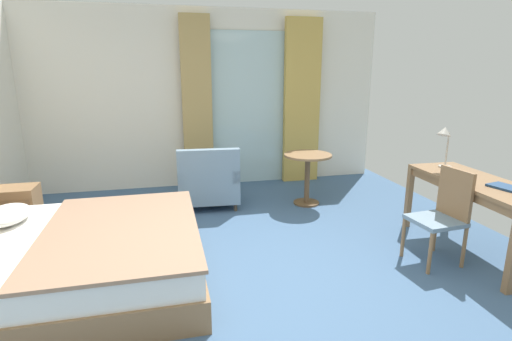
{
  "coord_description": "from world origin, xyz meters",
  "views": [
    {
      "loc": [
        -0.68,
        -3.01,
        1.8
      ],
      "look_at": [
        0.18,
        0.64,
        0.84
      ],
      "focal_mm": 27.5,
      "sensor_mm": 36.0,
      "label": 1
    }
  ],
  "objects": [
    {
      "name": "round_cafe_table",
      "position": [
        1.19,
        1.85,
        0.52
      ],
      "size": [
        0.64,
        0.64,
        0.7
      ],
      "color": "olive",
      "rests_on": "ground"
    },
    {
      "name": "desk_lamp",
      "position": [
        2.25,
        0.56,
        1.1
      ],
      "size": [
        0.26,
        0.21,
        0.49
      ],
      "color": "#B7B2A8",
      "rests_on": "writing_desk"
    },
    {
      "name": "armchair_by_window",
      "position": [
        -0.14,
        2.04,
        0.34
      ],
      "size": [
        0.83,
        0.73,
        0.84
      ],
      "color": "gray",
      "rests_on": "ground"
    },
    {
      "name": "ground",
      "position": [
        0.0,
        0.0,
        -0.05
      ],
      "size": [
        5.94,
        6.92,
        0.1
      ],
      "primitive_type": "cube",
      "color": "#426084"
    },
    {
      "name": "curtain_panel_right",
      "position": [
        1.5,
        3.02,
        1.29
      ],
      "size": [
        0.59,
        0.1,
        2.59
      ],
      "primitive_type": "cube",
      "color": "tan",
      "rests_on": "ground"
    },
    {
      "name": "curtain_panel_left",
      "position": [
        -0.17,
        3.02,
        1.29
      ],
      "size": [
        0.45,
        0.1,
        2.59
      ],
      "primitive_type": "cube",
      "color": "tan",
      "rests_on": "ground"
    },
    {
      "name": "bed",
      "position": [
        -1.48,
        0.29,
        0.27
      ],
      "size": [
        2.0,
        1.89,
        1.1
      ],
      "color": "olive",
      "rests_on": "ground"
    },
    {
      "name": "desk_chair",
      "position": [
        1.85,
        -0.03,
        0.5
      ],
      "size": [
        0.46,
        0.44,
        0.91
      ],
      "color": "gray",
      "rests_on": "ground"
    },
    {
      "name": "wall_back",
      "position": [
        0.0,
        3.2,
        1.35
      ],
      "size": [
        5.54,
        0.12,
        2.71
      ],
      "primitive_type": "cube",
      "color": "white",
      "rests_on": "ground"
    },
    {
      "name": "nightstand",
      "position": [
        -2.32,
        1.62,
        0.27
      ],
      "size": [
        0.43,
        0.37,
        0.54
      ],
      "color": "olive",
      "rests_on": "ground"
    },
    {
      "name": "balcony_glass_door",
      "position": [
        0.67,
        3.12,
        1.19
      ],
      "size": [
        1.23,
        0.02,
        2.38
      ],
      "primitive_type": "cube",
      "color": "silver",
      "rests_on": "ground"
    },
    {
      "name": "writing_desk",
      "position": [
        2.3,
        0.07,
        0.66
      ],
      "size": [
        0.63,
        1.55,
        0.75
      ],
      "color": "olive",
      "rests_on": "ground"
    },
    {
      "name": "closed_book",
      "position": [
        2.33,
        -0.19,
        0.76
      ],
      "size": [
        0.24,
        0.28,
        0.02
      ],
      "primitive_type": "cube",
      "rotation": [
        0.0,
        0.0,
        0.22
      ],
      "color": "navy",
      "rests_on": "writing_desk"
    }
  ]
}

